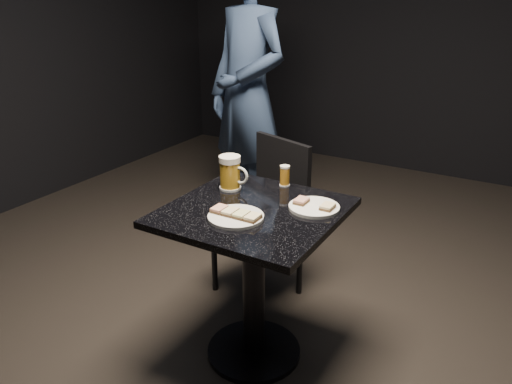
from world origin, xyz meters
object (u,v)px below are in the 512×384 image
Objects in this scene: plate_large at (236,217)px; beer_mug at (231,173)px; patron at (248,96)px; table at (254,259)px; beer_tumbler at (285,176)px; chair at (266,208)px; plate_small at (314,207)px.

beer_mug is (-0.19, 0.26, 0.07)m from plate_large.
patron reaches higher than plate_large.
beer_tumbler reaches higher than table.
beer_mug is at bearing -86.52° from chair.
chair reaches higher than beer_tumbler.
plate_large is 0.30× the size of table.
patron is 2.18× the size of chair.
beer_tumbler is at bearing 92.43° from table.
plate_large is 0.28m from table.
plate_large and plate_small have the same top height.
plate_large reaches higher than table.
beer_tumbler is at bearing 39.88° from beer_mug.
chair reaches higher than plate_small.
beer_tumbler reaches higher than plate_large.
plate_small reaches higher than table.
patron is at bearing 132.52° from plate_small.
plate_small is at bearing 46.94° from plate_large.
beer_tumbler reaches higher than plate_small.
patron is 2.52× the size of table.
plate_small is 1.46m from patron.
table is (0.01, 0.12, -0.25)m from plate_large.
plate_large is at bearing -90.08° from beer_tumbler.
patron is 1.48m from table.
table is (-0.22, -0.13, -0.25)m from plate_small.
plate_large is 0.72m from chair.
beer_mug is at bearing -140.12° from beer_tumbler.
beer_mug is (-0.43, 0.01, 0.07)m from plate_small.
chair is (-0.02, 0.38, -0.33)m from beer_mug.
plate_large is at bearing -53.24° from beer_mug.
patron is at bearing 122.37° from table.
chair is (-0.22, 0.64, -0.26)m from plate_large.
patron is at bearing 129.95° from beer_tumbler.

